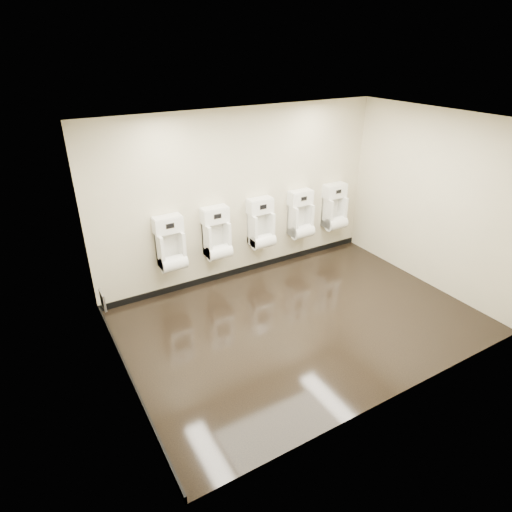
{
  "coord_description": "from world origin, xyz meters",
  "views": [
    {
      "loc": [
        -3.16,
        -4.12,
        3.66
      ],
      "look_at": [
        -0.44,
        0.55,
        0.94
      ],
      "focal_mm": 30.0,
      "sensor_mm": 36.0,
      "label": 1
    }
  ],
  "objects_px": {
    "urinal_0": "(171,247)",
    "urinal_1": "(217,237)",
    "access_panel": "(103,300)",
    "urinal_3": "(301,218)",
    "urinal_4": "(335,210)",
    "urinal_2": "(261,227)"
  },
  "relations": [
    {
      "from": "access_panel",
      "to": "urinal_4",
      "type": "relative_size",
      "value": 0.3
    },
    {
      "from": "access_panel",
      "to": "urinal_3",
      "type": "height_order",
      "value": "urinal_3"
    },
    {
      "from": "urinal_0",
      "to": "urinal_1",
      "type": "bearing_deg",
      "value": 0.0
    },
    {
      "from": "urinal_3",
      "to": "urinal_4",
      "type": "bearing_deg",
      "value": 0.0
    },
    {
      "from": "urinal_1",
      "to": "urinal_4",
      "type": "relative_size",
      "value": 1.0
    },
    {
      "from": "urinal_0",
      "to": "urinal_1",
      "type": "xyz_separation_m",
      "value": [
        0.77,
        0.0,
        0.0
      ]
    },
    {
      "from": "urinal_1",
      "to": "urinal_4",
      "type": "height_order",
      "value": "same"
    },
    {
      "from": "urinal_1",
      "to": "urinal_3",
      "type": "height_order",
      "value": "same"
    },
    {
      "from": "urinal_4",
      "to": "urinal_2",
      "type": "bearing_deg",
      "value": 180.0
    },
    {
      "from": "access_panel",
      "to": "urinal_4",
      "type": "distance_m",
      "value": 4.38
    },
    {
      "from": "urinal_2",
      "to": "urinal_0",
      "type": "bearing_deg",
      "value": 180.0
    },
    {
      "from": "urinal_3",
      "to": "urinal_4",
      "type": "relative_size",
      "value": 1.0
    },
    {
      "from": "urinal_0",
      "to": "urinal_2",
      "type": "bearing_deg",
      "value": 0.0
    },
    {
      "from": "urinal_1",
      "to": "urinal_3",
      "type": "xyz_separation_m",
      "value": [
        1.65,
        0.0,
        0.0
      ]
    },
    {
      "from": "urinal_0",
      "to": "urinal_4",
      "type": "height_order",
      "value": "same"
    },
    {
      "from": "urinal_0",
      "to": "urinal_1",
      "type": "height_order",
      "value": "same"
    },
    {
      "from": "urinal_2",
      "to": "urinal_4",
      "type": "distance_m",
      "value": 1.59
    },
    {
      "from": "access_panel",
      "to": "urinal_1",
      "type": "distance_m",
      "value": 2.0
    },
    {
      "from": "access_panel",
      "to": "urinal_1",
      "type": "bearing_deg",
      "value": 11.75
    },
    {
      "from": "urinal_2",
      "to": "urinal_4",
      "type": "xyz_separation_m",
      "value": [
        1.59,
        0.0,
        0.0
      ]
    },
    {
      "from": "access_panel",
      "to": "urinal_4",
      "type": "xyz_separation_m",
      "value": [
        4.35,
        0.4,
        0.35
      ]
    },
    {
      "from": "urinal_4",
      "to": "urinal_1",
      "type": "bearing_deg",
      "value": 180.0
    }
  ]
}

